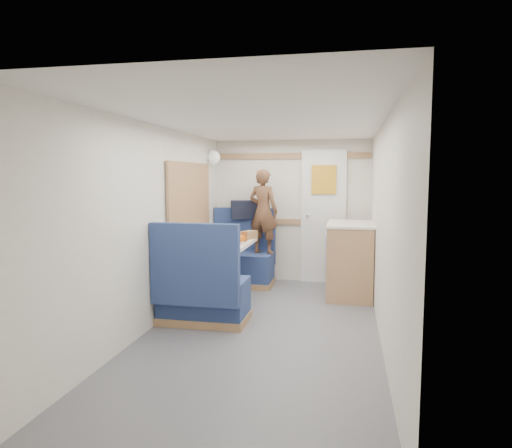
% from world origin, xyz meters
% --- Properties ---
extents(floor, '(4.50, 4.50, 0.00)m').
position_xyz_m(floor, '(0.00, 0.00, 0.00)').
color(floor, '#515156').
rests_on(floor, ground).
extents(ceiling, '(4.50, 4.50, 0.00)m').
position_xyz_m(ceiling, '(0.00, 0.00, 2.00)').
color(ceiling, silver).
rests_on(ceiling, wall_back).
extents(wall_back, '(2.20, 0.02, 2.00)m').
position_xyz_m(wall_back, '(0.00, 2.25, 1.00)').
color(wall_back, silver).
rests_on(wall_back, floor).
extents(wall_left, '(0.02, 4.50, 2.00)m').
position_xyz_m(wall_left, '(-1.10, 0.00, 1.00)').
color(wall_left, silver).
rests_on(wall_left, floor).
extents(wall_right, '(0.02, 4.50, 2.00)m').
position_xyz_m(wall_right, '(1.10, 0.00, 1.00)').
color(wall_right, silver).
rests_on(wall_right, floor).
extents(oak_trim_low, '(2.15, 0.02, 0.08)m').
position_xyz_m(oak_trim_low, '(0.00, 2.23, 0.85)').
color(oak_trim_low, olive).
rests_on(oak_trim_low, wall_back).
extents(oak_trim_high, '(2.15, 0.02, 0.08)m').
position_xyz_m(oak_trim_high, '(0.00, 2.23, 1.78)').
color(oak_trim_high, olive).
rests_on(oak_trim_high, wall_back).
extents(side_window, '(0.04, 1.30, 0.72)m').
position_xyz_m(side_window, '(-1.08, 1.00, 1.25)').
color(side_window, '#9A9F87').
rests_on(side_window, wall_left).
extents(rear_door, '(0.62, 0.12, 1.86)m').
position_xyz_m(rear_door, '(0.45, 2.22, 0.97)').
color(rear_door, white).
rests_on(rear_door, wall_back).
extents(dinette_table, '(0.62, 0.92, 0.72)m').
position_xyz_m(dinette_table, '(-0.65, 1.00, 0.57)').
color(dinette_table, white).
rests_on(dinette_table, floor).
extents(bench_far, '(0.90, 0.59, 1.05)m').
position_xyz_m(bench_far, '(-0.65, 1.86, 0.30)').
color(bench_far, navy).
rests_on(bench_far, floor).
extents(bench_near, '(0.90, 0.59, 1.05)m').
position_xyz_m(bench_near, '(-0.65, 0.14, 0.30)').
color(bench_near, navy).
rests_on(bench_near, floor).
extents(ledge, '(0.90, 0.14, 0.04)m').
position_xyz_m(ledge, '(-0.65, 2.12, 0.88)').
color(ledge, olive).
rests_on(ledge, bench_far).
extents(dome_light, '(0.20, 0.20, 0.20)m').
position_xyz_m(dome_light, '(-1.04, 1.85, 1.75)').
color(dome_light, white).
rests_on(dome_light, wall_left).
extents(galley_counter, '(0.57, 0.92, 0.92)m').
position_xyz_m(galley_counter, '(0.82, 1.55, 0.47)').
color(galley_counter, olive).
rests_on(galley_counter, floor).
extents(person, '(0.48, 0.39, 1.14)m').
position_xyz_m(person, '(-0.34, 1.86, 1.02)').
color(person, brown).
rests_on(person, bench_far).
extents(duffel_bag, '(0.58, 0.40, 0.25)m').
position_xyz_m(duffel_bag, '(-0.58, 2.12, 1.03)').
color(duffel_bag, black).
rests_on(duffel_bag, ledge).
extents(tray, '(0.30, 0.36, 0.02)m').
position_xyz_m(tray, '(-0.58, 0.74, 0.73)').
color(tray, silver).
rests_on(tray, dinette_table).
extents(orange_fruit, '(0.08, 0.08, 0.08)m').
position_xyz_m(orange_fruit, '(-0.43, 0.91, 0.78)').
color(orange_fruit, '#DB4909').
rests_on(orange_fruit, tray).
extents(cheese_block, '(0.11, 0.07, 0.04)m').
position_xyz_m(cheese_block, '(-0.66, 0.83, 0.76)').
color(cheese_block, '#D3BD7A').
rests_on(cheese_block, tray).
extents(wine_glass, '(0.08, 0.08, 0.17)m').
position_xyz_m(wine_glass, '(-0.75, 0.93, 0.84)').
color(wine_glass, white).
rests_on(wine_glass, dinette_table).
extents(tumbler_left, '(0.08, 0.08, 0.12)m').
position_xyz_m(tumbler_left, '(-0.82, 0.62, 0.78)').
color(tumbler_left, white).
rests_on(tumbler_left, dinette_table).
extents(tumbler_right, '(0.07, 0.07, 0.11)m').
position_xyz_m(tumbler_right, '(-0.62, 1.18, 0.77)').
color(tumbler_right, white).
rests_on(tumbler_right, dinette_table).
extents(beer_glass, '(0.07, 0.07, 0.11)m').
position_xyz_m(beer_glass, '(-0.43, 1.09, 0.78)').
color(beer_glass, '#964315').
rests_on(beer_glass, dinette_table).
extents(pepper_grinder, '(0.03, 0.03, 0.09)m').
position_xyz_m(pepper_grinder, '(-0.66, 1.18, 0.76)').
color(pepper_grinder, black).
rests_on(pepper_grinder, dinette_table).
extents(salt_grinder, '(0.04, 0.04, 0.09)m').
position_xyz_m(salt_grinder, '(-0.71, 0.90, 0.76)').
color(salt_grinder, white).
rests_on(salt_grinder, dinette_table).
extents(bread_loaf, '(0.21, 0.27, 0.10)m').
position_xyz_m(bread_loaf, '(-0.43, 1.30, 0.77)').
color(bread_loaf, olive).
rests_on(bread_loaf, dinette_table).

